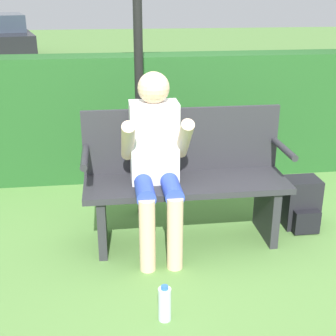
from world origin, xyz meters
name	(u,v)px	position (x,y,z in m)	size (l,w,h in m)	color
ground_plane	(186,240)	(0.00, 0.00, 0.00)	(40.00, 40.00, 0.00)	#5B8942
hedge_back	(163,116)	(0.00, 1.41, 0.61)	(12.00, 0.39, 1.23)	#235623
park_bench	(185,178)	(0.00, 0.07, 0.49)	(1.50, 0.49, 0.99)	#2D2D33
person_seated	(156,155)	(-0.23, -0.05, 0.72)	(0.48, 0.58, 1.29)	silver
backpack	(301,204)	(0.96, 0.11, 0.19)	(0.27, 0.30, 0.41)	black
water_bottle	(165,304)	(-0.27, -0.90, 0.11)	(0.08, 0.08, 0.23)	silver
signpost	(138,36)	(-0.30, 0.52, 1.49)	(0.37, 0.09, 2.60)	black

